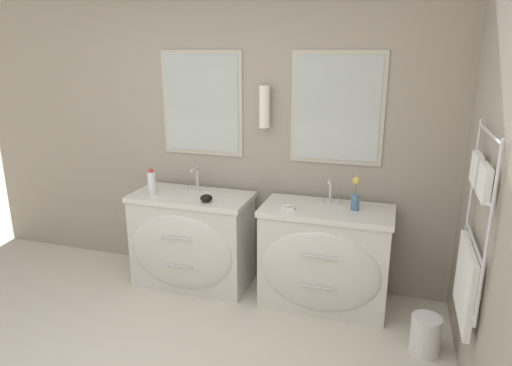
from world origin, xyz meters
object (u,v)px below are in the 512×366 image
vanity_right (324,257)px  amenity_bowl (206,198)px  vanity_left (191,240)px  waste_bin (425,334)px  flower_vase (356,196)px  toiletry_bottle (152,182)px

vanity_right → amenity_bowl: size_ratio=10.11×
vanity_left → amenity_bowl: (0.20, -0.10, 0.43)m
vanity_left → vanity_right: size_ratio=1.00×
vanity_left → waste_bin: (1.92, -0.41, -0.27)m
flower_vase → vanity_right: bearing=-163.3°
vanity_left → toiletry_bottle: size_ratio=4.68×
vanity_left → amenity_bowl: amenity_bowl is taller
flower_vase → vanity_left: bearing=-177.4°
vanity_left → vanity_right: same height
vanity_right → toiletry_bottle: (-1.48, -0.05, 0.50)m
flower_vase → toiletry_bottle: bearing=-176.1°
flower_vase → waste_bin: flower_vase is taller
waste_bin → vanity_left: bearing=167.9°
amenity_bowl → waste_bin: 1.88m
amenity_bowl → flower_vase: bearing=8.0°
amenity_bowl → waste_bin: (1.72, -0.31, -0.70)m
vanity_left → waste_bin: 1.98m
toiletry_bottle → vanity_right: bearing=2.0°
vanity_right → flower_vase: (0.21, 0.06, 0.51)m
amenity_bowl → waste_bin: size_ratio=0.37×
vanity_left → toiletry_bottle: toiletry_bottle is taller
toiletry_bottle → amenity_bowl: size_ratio=2.16×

